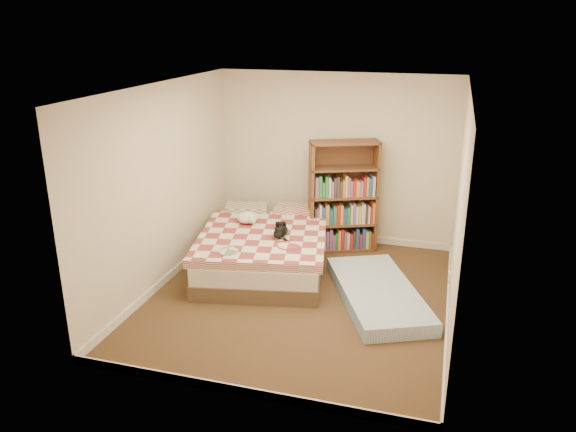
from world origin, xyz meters
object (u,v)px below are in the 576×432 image
(bed, at_px, (265,247))
(white_dog, at_px, (248,218))
(black_cat, at_px, (281,231))
(bookshelf, at_px, (343,211))
(floor_mattress, at_px, (378,293))

(bed, relative_size, white_dog, 7.66)
(black_cat, height_order, white_dog, white_dog)
(bookshelf, height_order, black_cat, bookshelf)
(bed, xyz_separation_m, black_cat, (0.29, -0.17, 0.33))
(bed, distance_m, bookshelf, 1.31)
(floor_mattress, distance_m, white_dog, 2.11)
(white_dog, bearing_deg, floor_mattress, -22.45)
(bookshelf, relative_size, floor_mattress, 0.86)
(bookshelf, relative_size, black_cat, 2.61)
(bed, height_order, bookshelf, bookshelf)
(bookshelf, xyz_separation_m, black_cat, (-0.60, -1.07, 0.02))
(bookshelf, bearing_deg, white_dog, -170.39)
(bookshelf, bearing_deg, floor_mattress, -86.08)
(bed, bearing_deg, black_cat, -41.46)
(bookshelf, distance_m, white_dog, 1.40)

